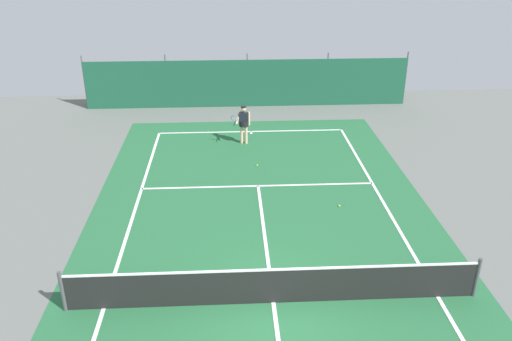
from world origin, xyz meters
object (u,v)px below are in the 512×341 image
Objects in this scene: tennis_player at (244,122)px; tennis_net at (274,286)px; tennis_ball_near_player at (257,165)px; tennis_ball_midcourt at (339,206)px.

tennis_net is at bearing 108.53° from tennis_player.
tennis_net is 153.33× the size of tennis_ball_near_player.
tennis_net is 8.15m from tennis_ball_near_player.
tennis_player reaches higher than tennis_ball_near_player.
tennis_net is 5.42m from tennis_ball_midcourt.
tennis_ball_near_player is (0.44, -2.38, -0.93)m from tennis_player.
tennis_ball_near_player is at bearing 116.90° from tennis_player.
tennis_net is at bearing -118.57° from tennis_ball_midcourt.
tennis_ball_midcourt is (2.52, -3.39, 0.00)m from tennis_ball_near_player.
tennis_ball_midcourt is at bearing 133.63° from tennis_player.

